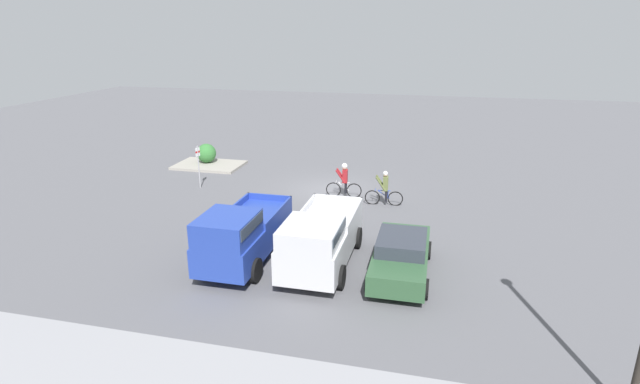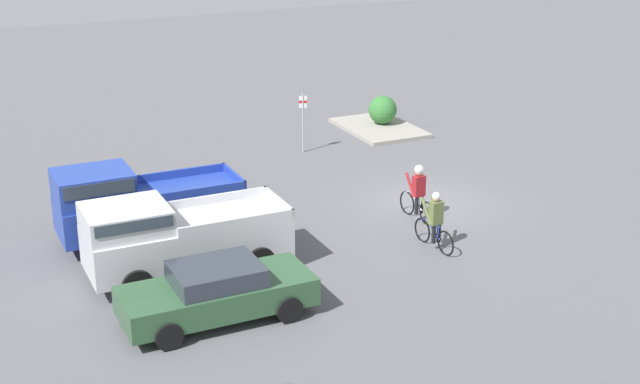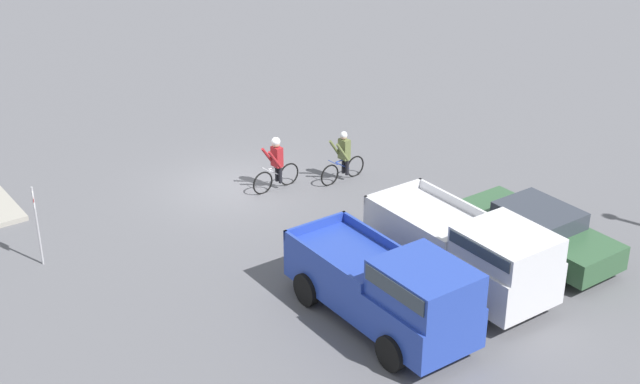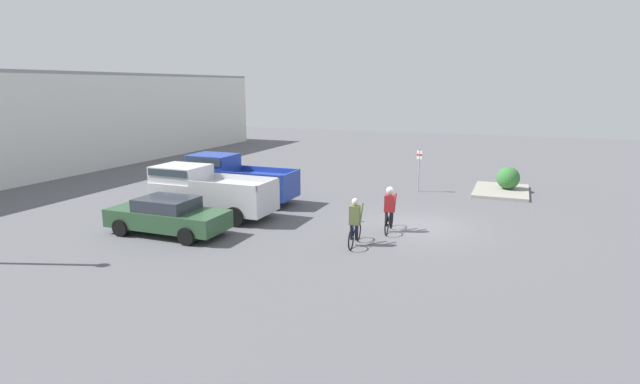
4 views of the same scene
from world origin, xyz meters
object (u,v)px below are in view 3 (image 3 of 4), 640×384
at_px(pickup_truck_0, 468,250).
at_px(pickup_truck_1, 391,288).
at_px(cyclist_0, 276,162).
at_px(cyclist_1, 343,156).
at_px(sedan_0, 537,231).
at_px(fire_lane_sign, 36,218).

bearing_deg(pickup_truck_0, pickup_truck_1, 6.99).
distance_m(cyclist_0, cyclist_1, 2.21).
xyz_separation_m(cyclist_0, cyclist_1, (-2.09, 0.71, -0.07)).
relative_size(cyclist_0, cyclist_1, 0.98).
bearing_deg(sedan_0, pickup_truck_0, 3.67).
bearing_deg(sedan_0, pickup_truck_1, 5.33).
xyz_separation_m(cyclist_1, fire_lane_sign, (9.80, -0.36, 0.55)).
height_order(pickup_truck_1, fire_lane_sign, fire_lane_sign).
height_order(sedan_0, pickup_truck_0, pickup_truck_0).
distance_m(pickup_truck_0, pickup_truck_1, 2.82).
relative_size(cyclist_0, fire_lane_sign, 0.79).
distance_m(sedan_0, cyclist_0, 8.40).
bearing_deg(fire_lane_sign, cyclist_0, -177.40).
height_order(pickup_truck_1, cyclist_1, pickup_truck_1).
relative_size(cyclist_1, fire_lane_sign, 0.80).
xyz_separation_m(sedan_0, cyclist_0, (3.47, -7.65, 0.18)).
bearing_deg(cyclist_0, sedan_0, 114.43).
bearing_deg(cyclist_0, pickup_truck_1, 75.41).
height_order(cyclist_0, cyclist_1, cyclist_0).
height_order(sedan_0, pickup_truck_1, pickup_truck_1).
bearing_deg(cyclist_0, fire_lane_sign, 2.60).
relative_size(pickup_truck_0, cyclist_0, 2.95).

